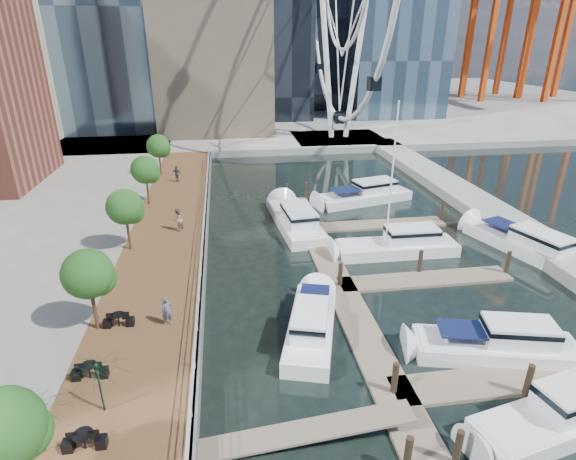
{
  "coord_description": "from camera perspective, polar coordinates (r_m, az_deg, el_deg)",
  "views": [
    {
      "loc": [
        -4.2,
        -17.39,
        15.28
      ],
      "look_at": [
        -0.04,
        11.18,
        3.0
      ],
      "focal_mm": 28.0,
      "sensor_mm": 36.0,
      "label": 1
    }
  ],
  "objects": [
    {
      "name": "seawall",
      "position": [
        35.64,
        -10.43,
        -1.86
      ],
      "size": [
        0.25,
        60.0,
        1.0
      ],
      "primitive_type": "cube",
      "color": "#595954",
      "rests_on": "ground"
    },
    {
      "name": "yacht_foreground",
      "position": [
        26.71,
        24.65,
        -14.3
      ],
      "size": [
        9.32,
        4.46,
        2.15
      ],
      "primitive_type": null,
      "rotation": [
        0.0,
        0.0,
        1.33
      ],
      "color": "white",
      "rests_on": "ground"
    },
    {
      "name": "breakwater",
      "position": [
        46.92,
        23.33,
        2.74
      ],
      "size": [
        4.0,
        60.0,
        1.0
      ],
      "primitive_type": "cube",
      "color": "gray",
      "rests_on": "ground"
    },
    {
      "name": "boardwalk",
      "position": [
        35.92,
        -15.21,
        -2.12
      ],
      "size": [
        6.0,
        60.0,
        1.0
      ],
      "primitive_type": "cube",
      "color": "brown",
      "rests_on": "ground"
    },
    {
      "name": "cafe_tables",
      "position": [
        21.65,
        -24.15,
        -19.4
      ],
      "size": [
        2.5,
        13.7,
        0.74
      ],
      "color": "black",
      "rests_on": "ground"
    },
    {
      "name": "ground",
      "position": [
        23.52,
        4.22,
        -17.54
      ],
      "size": [
        520.0,
        520.0,
        0.0
      ],
      "primitive_type": "plane",
      "color": "black",
      "rests_on": "ground"
    },
    {
      "name": "railing",
      "position": [
        35.24,
        -10.71,
        -0.36
      ],
      "size": [
        0.1,
        60.0,
        1.05
      ],
      "primitive_type": null,
      "color": "white",
      "rests_on": "boardwalk"
    },
    {
      "name": "port_cranes",
      "position": [
        134.04,
        26.36,
        22.91
      ],
      "size": [
        40.0,
        52.0,
        38.0
      ],
      "color": "#D84C14",
      "rests_on": "ground"
    },
    {
      "name": "street_trees",
      "position": [
        34.03,
        -20.05,
        2.76
      ],
      "size": [
        2.6,
        42.6,
        4.6
      ],
      "color": "#3F2B1C",
      "rests_on": "ground"
    },
    {
      "name": "moored_yachts",
      "position": [
        35.93,
        13.13,
        -2.77
      ],
      "size": [
        23.79,
        34.16,
        11.5
      ],
      "color": "white",
      "rests_on": "ground"
    },
    {
      "name": "pedestrian_far",
      "position": [
        50.37,
        -13.92,
        6.94
      ],
      "size": [
        1.12,
        0.85,
        1.77
      ],
      "primitive_type": "imported",
      "rotation": [
        0.0,
        0.0,
        2.68
      ],
      "color": "#353843",
      "rests_on": "boardwalk"
    },
    {
      "name": "pedestrian_near",
      "position": [
        25.32,
        -15.1,
        -9.92
      ],
      "size": [
        0.69,
        0.54,
        1.67
      ],
      "primitive_type": "imported",
      "rotation": [
        0.0,
        0.0,
        0.26
      ],
      "color": "#4F5869",
      "rests_on": "boardwalk"
    },
    {
      "name": "floating_docks",
      "position": [
        33.4,
        14.06,
        -3.99
      ],
      "size": [
        16.0,
        34.0,
        2.6
      ],
      "color": "#6D6051",
      "rests_on": "ground"
    },
    {
      "name": "pier",
      "position": [
        73.24,
        6.4,
        11.26
      ],
      "size": [
        14.0,
        12.0,
        1.0
      ],
      "primitive_type": "cube",
      "color": "gray",
      "rests_on": "ground"
    },
    {
      "name": "land_far",
      "position": [
        120.37,
        -6.47,
        15.85
      ],
      "size": [
        200.0,
        114.0,
        1.0
      ],
      "primitive_type": "cube",
      "color": "gray",
      "rests_on": "ground"
    },
    {
      "name": "pedestrian_mid",
      "position": [
        37.1,
        -13.83,
        1.29
      ],
      "size": [
        1.07,
        1.15,
        1.9
      ],
      "primitive_type": "imported",
      "rotation": [
        0.0,
        0.0,
        -2.05
      ],
      "color": "gray",
      "rests_on": "boardwalk"
    }
  ]
}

